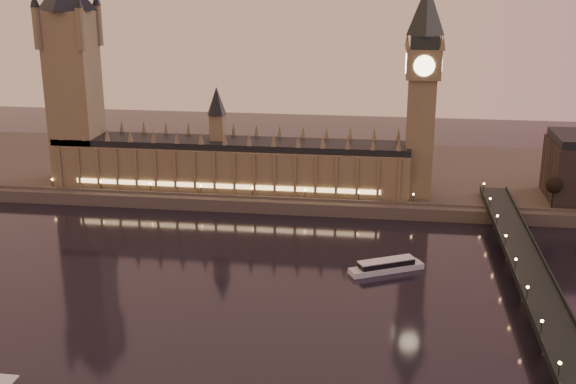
% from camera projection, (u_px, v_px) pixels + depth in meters
% --- Properties ---
extents(ground, '(700.00, 700.00, 0.00)m').
position_uv_depth(ground, '(269.00, 309.00, 251.75)').
color(ground, black).
rests_on(ground, ground).
extents(far_embankment, '(560.00, 130.00, 6.00)m').
position_uv_depth(far_embankment, '(370.00, 175.00, 402.98)').
color(far_embankment, '#423D35').
rests_on(far_embankment, ground).
extents(palace_of_westminster, '(180.00, 26.62, 52.00)m').
position_uv_depth(palace_of_westminster, '(230.00, 158.00, 365.01)').
color(palace_of_westminster, brown).
rests_on(palace_of_westminster, ground).
extents(victoria_tower, '(31.68, 31.68, 118.00)m').
position_uv_depth(victoria_tower, '(72.00, 68.00, 362.43)').
color(victoria_tower, brown).
rests_on(victoria_tower, ground).
extents(big_ben, '(17.68, 17.68, 104.00)m').
position_uv_depth(big_ben, '(423.00, 79.00, 340.10)').
color(big_ben, brown).
rests_on(big_ben, ground).
extents(westminster_bridge, '(13.20, 260.00, 15.30)m').
position_uv_depth(westminster_bridge, '(543.00, 311.00, 238.07)').
color(westminster_bridge, black).
rests_on(westminster_bridge, ground).
extents(bare_tree_0, '(6.69, 6.69, 13.60)m').
position_uv_depth(bare_tree_0, '(557.00, 188.00, 334.61)').
color(bare_tree_0, black).
rests_on(bare_tree_0, ground).
extents(cruise_boat_a, '(29.82, 19.75, 4.83)m').
position_uv_depth(cruise_boat_a, '(386.00, 266.00, 282.61)').
color(cruise_boat_a, silver).
rests_on(cruise_boat_a, ground).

